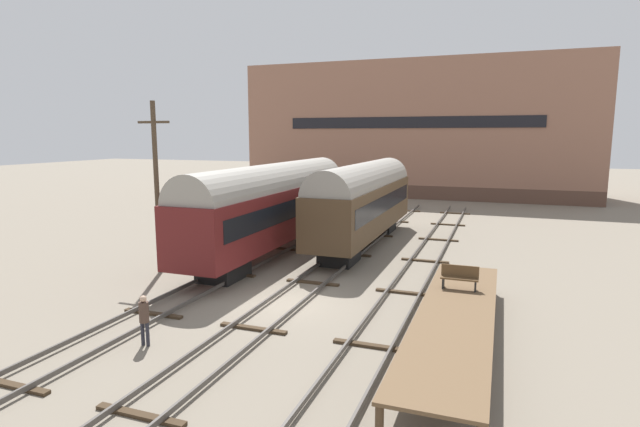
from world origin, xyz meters
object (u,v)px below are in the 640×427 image
Objects in this scene: train_car_brown at (364,199)px; person_worker at (144,316)px; bench at (460,277)px; utility_pole at (157,185)px; train_car_maroon at (273,203)px.

train_car_brown reaches higher than person_worker.
utility_pole is (-14.85, 1.29, 2.87)m from bench.
train_car_maroon is 10.06× the size of person_worker.
train_car_maroon is 6.94m from utility_pole.
person_worker is at bearing -83.00° from train_car_maroon.
train_car_maroon is 5.96m from train_car_brown.
train_car_maroon is at bearing 97.00° from person_worker.
bench is at bearing -4.98° from utility_pole.
train_car_brown is 8.73× the size of person_worker.
train_car_brown is 10.81× the size of bench.
bench is (11.19, -7.02, -1.44)m from train_car_maroon.
person_worker is at bearing -55.39° from utility_pole.
train_car_maroon is 13.28m from bench.
bench is 15.18m from utility_pole.
utility_pole is at bearing -122.63° from train_car_maroon.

